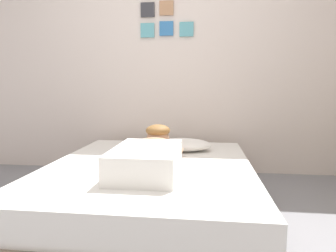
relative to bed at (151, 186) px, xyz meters
The scene contains 7 objects.
ground_plane 0.63m from the bed, 90.54° to the right, with size 13.42×13.42×0.00m, color gray.
back_wall 1.56m from the bed, 90.29° to the left, with size 4.71×0.12×2.50m.
bed is the anchor object (origin of this frame).
pillow 0.58m from the bed, 66.74° to the left, with size 0.52×0.32×0.11m, color white.
person_lying 0.32m from the bed, 80.09° to the right, with size 0.43×0.92×0.27m.
coffee_cup 0.44m from the bed, 70.63° to the left, with size 0.12×0.09×0.07m.
cell_phone 0.26m from the bed, 111.72° to the right, with size 0.07×0.14×0.01m, color black.
Camera 1 is at (0.40, -1.53, 0.93)m, focal length 31.35 mm.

